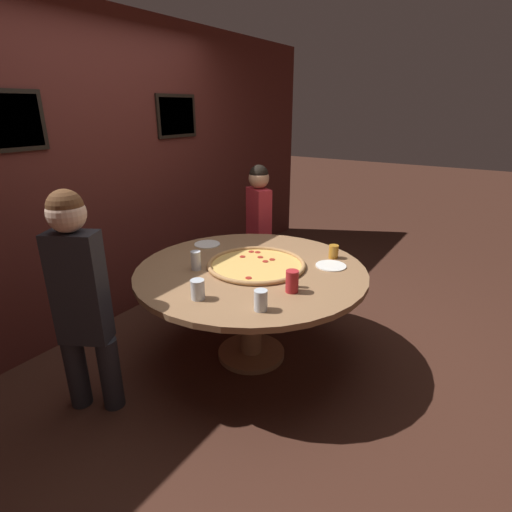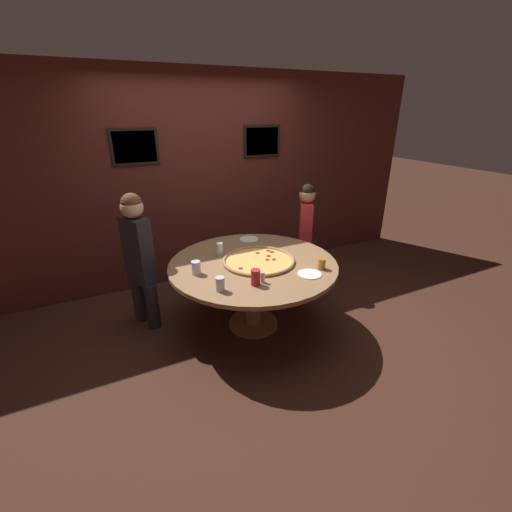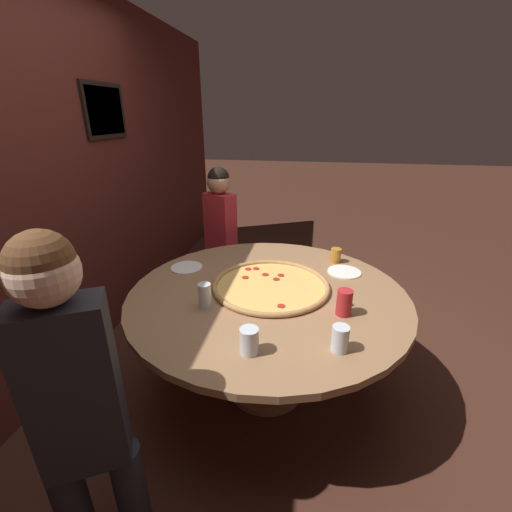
{
  "view_description": "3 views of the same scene",
  "coord_description": "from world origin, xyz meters",
  "px_view_note": "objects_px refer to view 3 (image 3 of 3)",
  "views": [
    {
      "loc": [
        -2.22,
        -1.49,
        1.84
      ],
      "look_at": [
        0.12,
        0.04,
        0.79
      ],
      "focal_mm": 28.0,
      "sensor_mm": 36.0,
      "label": 1
    },
    {
      "loc": [
        -1.33,
        -2.79,
        2.15
      ],
      "look_at": [
        -0.02,
        -0.1,
        0.85
      ],
      "focal_mm": 24.0,
      "sensor_mm": 36.0,
      "label": 2
    },
    {
      "loc": [
        -1.81,
        -0.25,
        1.73
      ],
      "look_at": [
        0.12,
        0.09,
        0.91
      ],
      "focal_mm": 24.0,
      "sensor_mm": 36.0,
      "label": 3
    }
  ],
  "objects_px": {
    "drink_cup_centre_back": "(336,255)",
    "diner_side_left": "(76,396)",
    "diner_far_left": "(221,232)",
    "giant_pizza": "(271,285)",
    "white_plate_right_side": "(344,272)",
    "condiment_shaker": "(341,299)",
    "drink_cup_far_left": "(249,341)",
    "dining_table": "(267,309)",
    "drink_cup_front_edge": "(340,339)",
    "drink_cup_beside_pizza": "(344,303)",
    "white_plate_left_side": "(187,267)",
    "drink_cup_near_right": "(205,295)"
  },
  "relations": [
    {
      "from": "drink_cup_centre_back",
      "to": "diner_side_left",
      "type": "distance_m",
      "value": 1.81
    },
    {
      "from": "diner_side_left",
      "to": "diner_far_left",
      "type": "relative_size",
      "value": 1.08
    },
    {
      "from": "giant_pizza",
      "to": "white_plate_right_side",
      "type": "distance_m",
      "value": 0.55
    },
    {
      "from": "drink_cup_centre_back",
      "to": "condiment_shaker",
      "type": "height_order",
      "value": "drink_cup_centre_back"
    },
    {
      "from": "drink_cup_far_left",
      "to": "white_plate_right_side",
      "type": "relative_size",
      "value": 0.55
    },
    {
      "from": "dining_table",
      "to": "drink_cup_front_edge",
      "type": "relative_size",
      "value": 13.42
    },
    {
      "from": "giant_pizza",
      "to": "drink_cup_centre_back",
      "type": "bearing_deg",
      "value": -41.23
    },
    {
      "from": "dining_table",
      "to": "drink_cup_far_left",
      "type": "distance_m",
      "value": 0.61
    },
    {
      "from": "drink_cup_beside_pizza",
      "to": "drink_cup_far_left",
      "type": "bearing_deg",
      "value": 132.54
    },
    {
      "from": "drink_cup_beside_pizza",
      "to": "white_plate_right_side",
      "type": "bearing_deg",
      "value": -4.12
    },
    {
      "from": "diner_side_left",
      "to": "diner_far_left",
      "type": "bearing_deg",
      "value": -117.42
    },
    {
      "from": "white_plate_left_side",
      "to": "white_plate_right_side",
      "type": "height_order",
      "value": "same"
    },
    {
      "from": "drink_cup_centre_back",
      "to": "white_plate_left_side",
      "type": "distance_m",
      "value": 1.06
    },
    {
      "from": "giant_pizza",
      "to": "drink_cup_front_edge",
      "type": "relative_size",
      "value": 5.83
    },
    {
      "from": "drink_cup_near_right",
      "to": "diner_far_left",
      "type": "relative_size",
      "value": 0.1
    },
    {
      "from": "giant_pizza",
      "to": "drink_cup_beside_pizza",
      "type": "bearing_deg",
      "value": -119.61
    },
    {
      "from": "drink_cup_front_edge",
      "to": "condiment_shaker",
      "type": "xyz_separation_m",
      "value": [
        0.39,
        -0.02,
        -0.01
      ]
    },
    {
      "from": "dining_table",
      "to": "drink_cup_beside_pizza",
      "type": "bearing_deg",
      "value": -112.9
    },
    {
      "from": "white_plate_right_side",
      "to": "condiment_shaker",
      "type": "distance_m",
      "value": 0.46
    },
    {
      "from": "drink_cup_near_right",
      "to": "drink_cup_beside_pizza",
      "type": "bearing_deg",
      "value": -86.28
    },
    {
      "from": "drink_cup_far_left",
      "to": "white_plate_left_side",
      "type": "distance_m",
      "value": 1.02
    },
    {
      "from": "white_plate_left_side",
      "to": "condiment_shaker",
      "type": "distance_m",
      "value": 1.08
    },
    {
      "from": "dining_table",
      "to": "diner_side_left",
      "type": "distance_m",
      "value": 1.16
    },
    {
      "from": "white_plate_left_side",
      "to": "condiment_shaker",
      "type": "xyz_separation_m",
      "value": [
        -0.34,
        -1.02,
        0.05
      ]
    },
    {
      "from": "drink_cup_near_right",
      "to": "drink_cup_far_left",
      "type": "bearing_deg",
      "value": -137.73
    },
    {
      "from": "white_plate_right_side",
      "to": "condiment_shaker",
      "type": "height_order",
      "value": "condiment_shaker"
    },
    {
      "from": "drink_cup_centre_back",
      "to": "drink_cup_beside_pizza",
      "type": "relative_size",
      "value": 0.72
    },
    {
      "from": "dining_table",
      "to": "white_plate_right_side",
      "type": "height_order",
      "value": "white_plate_right_side"
    },
    {
      "from": "drink_cup_near_right",
      "to": "condiment_shaker",
      "type": "height_order",
      "value": "drink_cup_near_right"
    },
    {
      "from": "giant_pizza",
      "to": "drink_cup_far_left",
      "type": "height_order",
      "value": "drink_cup_far_left"
    },
    {
      "from": "white_plate_left_side",
      "to": "diner_far_left",
      "type": "height_order",
      "value": "diner_far_left"
    },
    {
      "from": "drink_cup_far_left",
      "to": "condiment_shaker",
      "type": "distance_m",
      "value": 0.63
    },
    {
      "from": "diner_far_left",
      "to": "drink_cup_far_left",
      "type": "bearing_deg",
      "value": -40.4
    },
    {
      "from": "drink_cup_centre_back",
      "to": "drink_cup_front_edge",
      "type": "relative_size",
      "value": 0.83
    },
    {
      "from": "giant_pizza",
      "to": "white_plate_right_side",
      "type": "bearing_deg",
      "value": -57.38
    },
    {
      "from": "drink_cup_far_left",
      "to": "diner_far_left",
      "type": "height_order",
      "value": "diner_far_left"
    },
    {
      "from": "diner_far_left",
      "to": "white_plate_left_side",
      "type": "bearing_deg",
      "value": -62.89
    },
    {
      "from": "drink_cup_far_left",
      "to": "dining_table",
      "type": "bearing_deg",
      "value": -0.01
    },
    {
      "from": "giant_pizza",
      "to": "drink_cup_beside_pizza",
      "type": "relative_size",
      "value": 5.07
    },
    {
      "from": "drink_cup_beside_pizza",
      "to": "white_plate_right_side",
      "type": "distance_m",
      "value": 0.54
    },
    {
      "from": "drink_cup_beside_pizza",
      "to": "diner_side_left",
      "type": "distance_m",
      "value": 1.28
    },
    {
      "from": "dining_table",
      "to": "giant_pizza",
      "type": "distance_m",
      "value": 0.15
    },
    {
      "from": "white_plate_left_side",
      "to": "white_plate_right_side",
      "type": "xyz_separation_m",
      "value": [
        0.12,
        -1.07,
        0.0
      ]
    },
    {
      "from": "drink_cup_far_left",
      "to": "drink_cup_front_edge",
      "type": "bearing_deg",
      "value": -77.8
    },
    {
      "from": "giant_pizza",
      "to": "drink_cup_front_edge",
      "type": "bearing_deg",
      "value": -144.99
    },
    {
      "from": "white_plate_right_side",
      "to": "dining_table",
      "type": "bearing_deg",
      "value": 126.74
    },
    {
      "from": "white_plate_left_side",
      "to": "drink_cup_beside_pizza",
      "type": "bearing_deg",
      "value": -112.01
    },
    {
      "from": "white_plate_right_side",
      "to": "drink_cup_near_right",
      "type": "bearing_deg",
      "value": 126.5
    },
    {
      "from": "diner_far_left",
      "to": "condiment_shaker",
      "type": "bearing_deg",
      "value": -18.29
    },
    {
      "from": "dining_table",
      "to": "drink_cup_far_left",
      "type": "bearing_deg",
      "value": 179.99
    }
  ]
}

